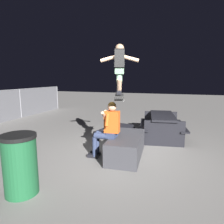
{
  "coord_description": "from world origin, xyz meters",
  "views": [
    {
      "loc": [
        -4.44,
        -1.34,
        1.88
      ],
      "look_at": [
        -0.19,
        0.12,
        1.11
      ],
      "focal_mm": 31.95,
      "sensor_mm": 36.0,
      "label": 1
    }
  ],
  "objects": [
    {
      "name": "ledge_box_main",
      "position": [
        0.02,
        -0.17,
        0.25
      ],
      "size": [
        1.6,
        0.84,
        0.51
      ],
      "primitive_type": "cube",
      "rotation": [
        0.0,
        0.0,
        0.08
      ],
      "color": "#38383D",
      "rests_on": "ground"
    },
    {
      "name": "trash_bin",
      "position": [
        -2.06,
        1.05,
        0.5
      ],
      "size": [
        0.56,
        0.56,
        1.0
      ],
      "color": "#19512D",
      "rests_on": "ground"
    },
    {
      "name": "skater_airborne",
      "position": [
        0.0,
        0.01,
        2.14
      ],
      "size": [
        0.64,
        0.87,
        1.12
      ],
      "color": "black"
    },
    {
      "name": "skateboard",
      "position": [
        -0.05,
        -0.01,
        1.45
      ],
      "size": [
        1.04,
        0.48,
        0.13
      ],
      "color": "black"
    },
    {
      "name": "picnic_table_back",
      "position": [
        1.82,
        -0.84,
        0.5
      ],
      "size": [
        1.9,
        1.6,
        0.75
      ],
      "color": "black",
      "rests_on": "ground"
    },
    {
      "name": "person_sitting_on_ledge",
      "position": [
        -0.2,
        0.23,
        0.75
      ],
      "size": [
        0.6,
        0.77,
        1.34
      ],
      "color": "#2D3856",
      "rests_on": "ground"
    },
    {
      "name": "ground_plane",
      "position": [
        0.0,
        0.0,
        0.0
      ],
      "size": [
        40.0,
        40.0,
        0.0
      ],
      "primitive_type": "plane",
      "color": "slate"
    },
    {
      "name": "kicker_ramp",
      "position": [
        1.76,
        0.7,
        0.06
      ],
      "size": [
        1.35,
        1.13,
        0.36
      ],
      "color": "black",
      "rests_on": "ground"
    }
  ]
}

